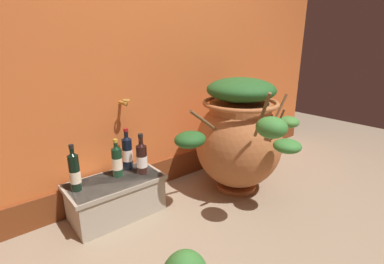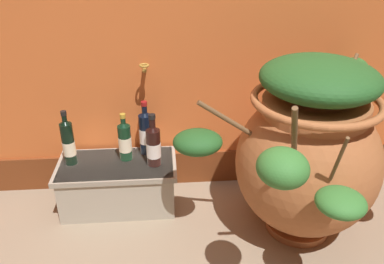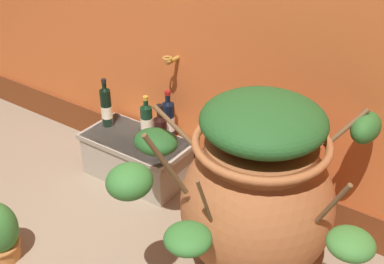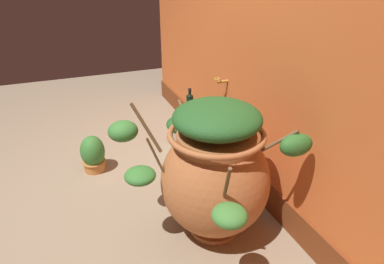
{
  "view_description": "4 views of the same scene",
  "coord_description": "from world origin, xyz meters",
  "px_view_note": "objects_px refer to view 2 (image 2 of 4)",
  "views": [
    {
      "loc": [
        -1.21,
        -0.87,
        1.23
      ],
      "look_at": [
        0.07,
        0.69,
        0.58
      ],
      "focal_mm": 26.62,
      "sensor_mm": 36.0,
      "label": 1
    },
    {
      "loc": [
        -0.19,
        -1.02,
        1.46
      ],
      "look_at": [
        -0.05,
        0.81,
        0.51
      ],
      "focal_mm": 36.62,
      "sensor_mm": 36.0,
      "label": 2
    },
    {
      "loc": [
        1.35,
        -1.1,
        1.93
      ],
      "look_at": [
        0.04,
        0.78,
        0.56
      ],
      "focal_mm": 47.94,
      "sensor_mm": 36.0,
      "label": 3
    },
    {
      "loc": [
        2.25,
        -0.24,
        1.73
      ],
      "look_at": [
        -0.07,
        0.69,
        0.48
      ],
      "focal_mm": 32.87,
      "sensor_mm": 36.0,
      "label": 4
    }
  ],
  "objects_px": {
    "wine_bottle_middle": "(153,144)",
    "terracotta_urn": "(308,150)",
    "wine_bottle_right": "(125,140)",
    "wine_bottle_left": "(68,141)",
    "wine_bottle_back": "(146,131)"
  },
  "relations": [
    {
      "from": "wine_bottle_left",
      "to": "wine_bottle_back",
      "type": "distance_m",
      "value": 0.43
    },
    {
      "from": "wine_bottle_middle",
      "to": "wine_bottle_right",
      "type": "distance_m",
      "value": 0.18
    },
    {
      "from": "terracotta_urn",
      "to": "wine_bottle_back",
      "type": "xyz_separation_m",
      "value": [
        -0.82,
        0.41,
        -0.07
      ]
    },
    {
      "from": "wine_bottle_right",
      "to": "terracotta_urn",
      "type": "bearing_deg",
      "value": -20.16
    },
    {
      "from": "wine_bottle_middle",
      "to": "wine_bottle_right",
      "type": "height_order",
      "value": "wine_bottle_middle"
    },
    {
      "from": "terracotta_urn",
      "to": "wine_bottle_right",
      "type": "height_order",
      "value": "terracotta_urn"
    },
    {
      "from": "terracotta_urn",
      "to": "wine_bottle_right",
      "type": "distance_m",
      "value": 1.0
    },
    {
      "from": "terracotta_urn",
      "to": "wine_bottle_right",
      "type": "relative_size",
      "value": 4.42
    },
    {
      "from": "wine_bottle_left",
      "to": "wine_bottle_right",
      "type": "distance_m",
      "value": 0.31
    },
    {
      "from": "wine_bottle_middle",
      "to": "terracotta_urn",
      "type": "bearing_deg",
      "value": -19.29
    },
    {
      "from": "terracotta_urn",
      "to": "wine_bottle_left",
      "type": "bearing_deg",
      "value": 165.58
    },
    {
      "from": "wine_bottle_back",
      "to": "wine_bottle_right",
      "type": "bearing_deg",
      "value": -151.53
    },
    {
      "from": "wine_bottle_middle",
      "to": "wine_bottle_right",
      "type": "bearing_deg",
      "value": 155.84
    },
    {
      "from": "wine_bottle_right",
      "to": "wine_bottle_left",
      "type": "bearing_deg",
      "value": -175.66
    },
    {
      "from": "wine_bottle_left",
      "to": "wine_bottle_middle",
      "type": "relative_size",
      "value": 1.05
    }
  ]
}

